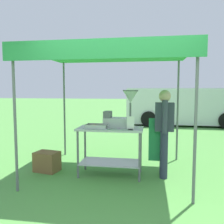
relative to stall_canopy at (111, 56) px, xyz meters
The scene contains 9 objects.
ground_plane 5.35m from the stall_canopy, 86.70° to the left, with size 70.00×70.00×0.00m, color #519342.
stall_canopy is the anchor object (origin of this frame).
donut_cart 1.59m from the stall_canopy, 90.00° to the right, with size 1.22×0.59×0.91m.
donut_tray 1.34m from the stall_canopy, 142.37° to the right, with size 0.41×0.28×0.07m.
donut_fryer 1.07m from the stall_canopy, ahead, with size 0.64×0.28×0.70m.
menu_sign 1.32m from the stall_canopy, 35.01° to the right, with size 0.13×0.05×0.24m.
vendor 1.66m from the stall_canopy, ahead, with size 0.45×0.53×1.61m.
supply_crate 2.41m from the stall_canopy, behind, with size 0.51×0.41×0.39m.
van_white 7.55m from the stall_canopy, 71.70° to the left, with size 5.27×2.20×1.69m.
Camera 1 is at (0.44, -3.27, 1.61)m, focal length 38.17 mm.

